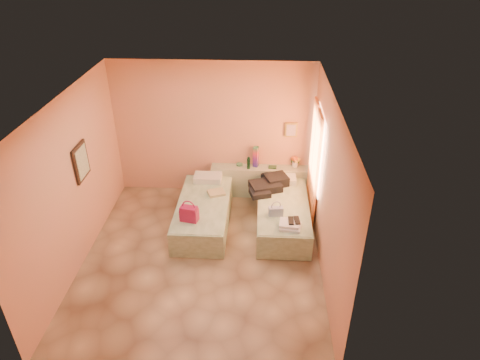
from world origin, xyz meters
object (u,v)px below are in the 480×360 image
object	(u,v)px
headboard_ledge	(261,181)
bed_left	(204,213)
bed_right	(283,215)
flower_vase	(295,161)
blue_handbag	(276,211)
green_book	(273,167)
water_bottle	(249,163)
magenta_handbag	(189,213)
towel_stack	(290,225)

from	to	relation	value
headboard_ledge	bed_left	distance (m)	1.55
bed_right	flower_vase	size ratio (longest dim) A/B	7.46
bed_right	blue_handbag	xyz separation A→B (m)	(-0.15, -0.38, 0.33)
bed_right	green_book	distance (m)	1.18
water_bottle	green_book	xyz separation A→B (m)	(0.49, 0.05, -0.11)
bed_right	magenta_handbag	distance (m)	1.81
bed_left	flower_vase	xyz separation A→B (m)	(1.76, 1.20, 0.53)
headboard_ledge	water_bottle	world-z (taller)	water_bottle
magenta_handbag	blue_handbag	bearing A→B (deg)	20.33
water_bottle	magenta_handbag	size ratio (longest dim) A/B	0.81
bed_left	green_book	world-z (taller)	green_book
green_book	blue_handbag	xyz separation A→B (m)	(0.04, -1.48, -0.08)
blue_handbag	water_bottle	bearing A→B (deg)	103.85
towel_stack	blue_handbag	bearing A→B (deg)	123.99
headboard_ledge	bed_right	size ratio (longest dim) A/B	1.02
headboard_ledge	blue_handbag	size ratio (longest dim) A/B	8.06
green_book	bed_left	bearing A→B (deg)	-135.56
green_book	magenta_handbag	distance (m)	2.24
flower_vase	blue_handbag	bearing A→B (deg)	-105.20
bed_left	water_bottle	bearing A→B (deg)	53.15
bed_right	magenta_handbag	xyz separation A→B (m)	(-1.65, -0.61, 0.39)
flower_vase	towel_stack	size ratio (longest dim) A/B	0.77
bed_right	magenta_handbag	bearing A→B (deg)	-159.46
water_bottle	bed_right	bearing A→B (deg)	-56.64
green_book	magenta_handbag	world-z (taller)	magenta_handbag
bed_left	headboard_ledge	bearing A→B (deg)	46.89
water_bottle	bed_left	bearing A→B (deg)	-127.11
bed_left	blue_handbag	distance (m)	1.42
water_bottle	towel_stack	distance (m)	1.95
green_book	towel_stack	xyz separation A→B (m)	(0.28, -1.83, -0.11)
headboard_ledge	water_bottle	bearing A→B (deg)	-167.51
headboard_ledge	blue_handbag	distance (m)	1.52
bed_left	flower_vase	size ratio (longest dim) A/B	7.46
headboard_ledge	bed_right	world-z (taller)	headboard_ledge
magenta_handbag	water_bottle	bearing A→B (deg)	71.24
bed_left	water_bottle	xyz separation A→B (m)	(0.81, 1.07, 0.52)
water_bottle	towel_stack	world-z (taller)	water_bottle
water_bottle	green_book	bearing A→B (deg)	6.35
blue_handbag	bed_left	bearing A→B (deg)	158.65
bed_right	headboard_ledge	bearing A→B (deg)	111.67
headboard_ledge	flower_vase	world-z (taller)	flower_vase
towel_stack	bed_left	bearing A→B (deg)	155.84
green_book	towel_stack	world-z (taller)	green_book
bed_right	bed_left	bearing A→B (deg)	-178.51
bed_right	green_book	world-z (taller)	green_book
water_bottle	magenta_handbag	bearing A→B (deg)	-120.48
water_bottle	towel_stack	bearing A→B (deg)	-66.52
water_bottle	flower_vase	bearing A→B (deg)	7.98
headboard_ledge	towel_stack	distance (m)	1.92
headboard_ledge	bed_left	world-z (taller)	headboard_ledge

